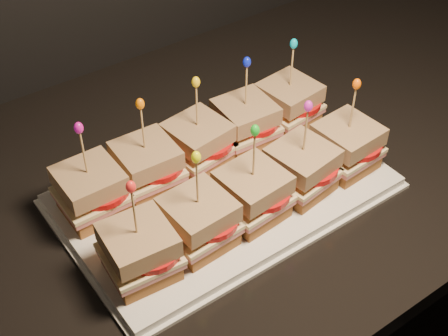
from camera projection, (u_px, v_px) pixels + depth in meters
cabinet at (267, 306)px, 1.36m from camera, size 2.65×0.69×0.89m
granite_slab at (280, 142)px, 1.05m from camera, size 2.69×0.73×0.03m
platter at (224, 191)px, 0.93m from camera, size 0.46×0.29×0.02m
platter_rim at (224, 194)px, 0.93m from camera, size 0.48×0.30×0.01m
sandwich_0_bread_bot at (94, 205)px, 0.88m from camera, size 0.08×0.08×0.02m
sandwich_0_ham at (92, 197)px, 0.87m from camera, size 0.09×0.09×0.01m
sandwich_0_cheese at (92, 194)px, 0.86m from camera, size 0.09×0.09×0.01m
sandwich_0_tomato at (101, 189)px, 0.86m from camera, size 0.08×0.08×0.01m
sandwich_0_bread_top at (89, 180)px, 0.84m from camera, size 0.08×0.08×0.03m
sandwich_0_pick at (84, 155)px, 0.82m from camera, size 0.00×0.00×0.09m
sandwich_0_frill at (79, 128)px, 0.79m from camera, size 0.01×0.01×0.02m
sandwich_1_bread_bot at (148, 180)px, 0.92m from camera, size 0.08×0.08×0.02m
sandwich_1_ham at (148, 172)px, 0.91m from camera, size 0.09×0.09×0.01m
sandwich_1_cheese at (147, 169)px, 0.90m from camera, size 0.09×0.09×0.01m
sandwich_1_tomato at (156, 164)px, 0.90m from camera, size 0.08×0.08×0.01m
sandwich_1_bread_top at (146, 155)px, 0.88m from camera, size 0.09×0.09×0.03m
sandwich_1_pick at (143, 131)px, 0.85m from camera, size 0.00×0.00×0.09m
sandwich_1_frill at (140, 104)px, 0.82m from camera, size 0.01×0.01×0.02m
sandwich_2_bread_bot at (199, 157)px, 0.95m from camera, size 0.09×0.09×0.02m
sandwich_2_ham at (198, 150)px, 0.94m from camera, size 0.10×0.10×0.01m
sandwich_2_cheese at (198, 146)px, 0.94m from camera, size 0.10×0.10×0.01m
sandwich_2_tomato at (207, 141)px, 0.94m from camera, size 0.08×0.08×0.01m
sandwich_2_bread_top at (198, 132)px, 0.92m from camera, size 0.09×0.09×0.03m
sandwich_2_pick at (197, 108)px, 0.89m from camera, size 0.00×0.00×0.09m
sandwich_2_frill at (196, 82)px, 0.86m from camera, size 0.01×0.01×0.02m
sandwich_3_bread_bot at (245, 136)px, 0.99m from camera, size 0.09×0.09×0.02m
sandwich_3_ham at (245, 128)px, 0.98m from camera, size 0.09×0.09×0.01m
sandwich_3_cheese at (245, 125)px, 0.98m from camera, size 0.10×0.09×0.01m
sandwich_3_tomato at (254, 120)px, 0.97m from camera, size 0.08×0.08×0.01m
sandwich_3_bread_top at (246, 112)px, 0.96m from camera, size 0.09×0.09×0.03m
sandwich_3_pick at (246, 88)px, 0.93m from camera, size 0.00×0.00×0.09m
sandwich_3_frill at (247, 62)px, 0.90m from camera, size 0.01×0.01×0.02m
sandwich_4_bread_bot at (288, 117)px, 1.03m from camera, size 0.09×0.09×0.02m
sandwich_4_ham at (288, 109)px, 1.02m from camera, size 0.10×0.09×0.01m
sandwich_4_cheese at (289, 106)px, 1.02m from camera, size 0.10×0.10×0.01m
sandwich_4_tomato at (297, 101)px, 1.01m from camera, size 0.08×0.08×0.01m
sandwich_4_bread_top at (290, 92)px, 1.00m from camera, size 0.09×0.09×0.03m
sandwich_4_pick at (292, 69)px, 0.97m from camera, size 0.00×0.00×0.09m
sandwich_4_frill at (294, 44)px, 0.94m from camera, size 0.01×0.01×0.02m
sandwich_5_bread_bot at (141, 265)px, 0.80m from camera, size 0.09×0.09×0.02m
sandwich_5_ham at (140, 257)px, 0.79m from camera, size 0.10×0.09×0.01m
sandwich_5_cheese at (140, 254)px, 0.78m from camera, size 0.10×0.09×0.01m
sandwich_5_tomato at (150, 248)px, 0.78m from camera, size 0.08×0.08×0.01m
sandwich_5_bread_top at (138, 240)px, 0.76m from camera, size 0.09×0.09×0.03m
sandwich_5_pick at (135, 215)px, 0.73m from camera, size 0.00×0.00×0.09m
sandwich_5_frill at (131, 187)px, 0.70m from camera, size 0.01×0.01×0.02m
sandwich_6_bread_bot at (199, 235)px, 0.83m from camera, size 0.08×0.08×0.02m
sandwich_6_ham at (199, 227)px, 0.82m from camera, size 0.09×0.09×0.01m
sandwich_6_cheese at (199, 224)px, 0.82m from camera, size 0.09×0.09×0.01m
sandwich_6_tomato at (209, 218)px, 0.82m from camera, size 0.08×0.08×0.01m
sandwich_6_bread_top at (198, 210)px, 0.80m from camera, size 0.09×0.09×0.03m
sandwich_6_pick at (197, 185)px, 0.77m from camera, size 0.00×0.00×0.09m
sandwich_6_frill at (196, 157)px, 0.74m from camera, size 0.01×0.01×0.02m
sandwich_7_bread_bot at (252, 207)px, 0.87m from camera, size 0.09×0.09×0.02m
sandwich_7_ham at (252, 200)px, 0.86m from camera, size 0.09×0.09×0.01m
sandwich_7_cheese at (252, 196)px, 0.86m from camera, size 0.10×0.09×0.01m
sandwich_7_tomato at (262, 191)px, 0.85m from camera, size 0.08×0.08×0.01m
sandwich_7_bread_top at (253, 182)px, 0.84m from camera, size 0.09×0.09×0.03m
sandwich_7_pick at (254, 158)px, 0.81m from camera, size 0.00×0.00×0.09m
sandwich_7_frill at (255, 130)px, 0.78m from camera, size 0.01×0.01×0.02m
sandwich_8_bread_bot at (300, 182)px, 0.91m from camera, size 0.09×0.09×0.02m
sandwich_8_ham at (301, 175)px, 0.90m from camera, size 0.10×0.10×0.01m
sandwich_8_cheese at (301, 171)px, 0.90m from camera, size 0.10×0.10×0.01m
sandwich_8_tomato at (311, 166)px, 0.89m from camera, size 0.08×0.08×0.01m
sandwich_8_bread_top at (303, 157)px, 0.88m from camera, size 0.09×0.09×0.03m
sandwich_8_pick at (305, 133)px, 0.85m from camera, size 0.00×0.00×0.09m
sandwich_8_frill at (308, 106)px, 0.82m from camera, size 0.01×0.01×0.02m
sandwich_9_bread_bot at (344, 159)px, 0.95m from camera, size 0.09×0.09×0.02m
sandwich_9_ham at (345, 152)px, 0.94m from camera, size 0.09×0.09×0.01m
sandwich_9_cheese at (346, 148)px, 0.94m from camera, size 0.10×0.09×0.01m
sandwich_9_tomato at (355, 143)px, 0.93m from camera, size 0.08×0.08×0.01m
sandwich_9_bread_top at (348, 135)px, 0.92m from camera, size 0.09×0.09×0.03m
sandwich_9_pick at (352, 110)px, 0.89m from camera, size 0.00×0.00×0.09m
sandwich_9_frill at (357, 84)px, 0.86m from camera, size 0.01×0.01×0.02m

